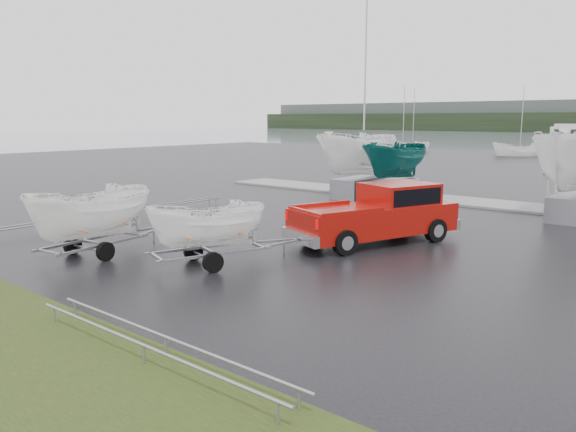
{
  "coord_description": "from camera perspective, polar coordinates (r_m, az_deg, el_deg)",
  "views": [
    {
      "loc": [
        12.11,
        -15.44,
        4.4
      ],
      "look_at": [
        0.48,
        -1.41,
        1.2
      ],
      "focal_mm": 35.0,
      "sensor_mm": 36.0,
      "label": 1
    }
  ],
  "objects": [
    {
      "name": "moored_boat_0",
      "position": [
        66.72,
        11.54,
        5.97
      ],
      "size": [
        2.89,
        2.91,
        10.76
      ],
      "rotation": [
        0.0,
        0.0,
        2.58
      ],
      "color": "white",
      "rests_on": "ground"
    },
    {
      "name": "ground_plane",
      "position": [
        20.11,
        1.52,
        -2.68
      ],
      "size": [
        120.0,
        120.0,
        0.0
      ],
      "primitive_type": "plane",
      "color": "black",
      "rests_on": "ground"
    },
    {
      "name": "moored_boat_4",
      "position": [
        74.58,
        12.52,
        6.34
      ],
      "size": [
        2.74,
        2.79,
        11.02
      ],
      "rotation": [
        0.0,
        0.0,
        6.06
      ],
      "color": "white",
      "rests_on": "ground"
    },
    {
      "name": "pickup_truck",
      "position": [
        20.3,
        9.53,
        0.41
      ],
      "size": [
        4.14,
        6.58,
        2.07
      ],
      "rotation": [
        0.0,
        0.0,
        -0.35
      ],
      "color": "#960E08",
      "rests_on": "ground"
    },
    {
      "name": "dock",
      "position": [
        31.22,
        16.44,
        1.53
      ],
      "size": [
        30.0,
        3.0,
        0.12
      ],
      "primitive_type": "cube",
      "color": "gray",
      "rests_on": "ground"
    },
    {
      "name": "trailer_parked",
      "position": [
        18.71,
        -19.56,
        4.47
      ],
      "size": [
        1.97,
        3.72,
        5.17
      ],
      "rotation": [
        0.0,
        0.0,
        0.12
      ],
      "color": "gray",
      "rests_on": "ground"
    },
    {
      "name": "mast_rack_1",
      "position": [
        23.9,
        -23.65,
        -0.65
      ],
      "size": [
        0.56,
        6.5,
        0.06
      ],
      "rotation": [
        0.0,
        0.0,
        1.57
      ],
      "color": "gray",
      "rests_on": "ground"
    },
    {
      "name": "keelboat_1",
      "position": [
        30.43,
        10.94,
        7.52
      ],
      "size": [
        2.06,
        3.2,
        6.57
      ],
      "color": "gray",
      "rests_on": "ground"
    },
    {
      "name": "mast_rack_0",
      "position": [
        27.06,
        -12.28,
        1.12
      ],
      "size": [
        0.56,
        6.5,
        0.06
      ],
      "rotation": [
        0.0,
        0.0,
        1.57
      ],
      "color": "gray",
      "rests_on": "ground"
    },
    {
      "name": "mast_rack_2",
      "position": [
        10.84,
        -13.39,
        -12.25
      ],
      "size": [
        7.0,
        0.56,
        0.06
      ],
      "color": "gray",
      "rests_on": "ground"
    },
    {
      "name": "trailer_hitched",
      "position": [
        16.73,
        -8.21,
        2.76
      ],
      "size": [
        2.36,
        3.79,
        4.27
      ],
      "rotation": [
        0.0,
        0.0,
        -0.35
      ],
      "color": "gray",
      "rests_on": "ground"
    },
    {
      "name": "keelboat_0",
      "position": [
        31.36,
        7.25,
        9.24
      ],
      "size": [
        2.55,
        3.2,
        10.72
      ],
      "color": "gray",
      "rests_on": "ground"
    },
    {
      "name": "moored_boat_1",
      "position": [
        71.0,
        22.45,
        5.65
      ],
      "size": [
        3.48,
        3.47,
        11.24
      ],
      "rotation": [
        0.0,
        0.0,
        5.4
      ],
      "color": "white",
      "rests_on": "ground"
    }
  ]
}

